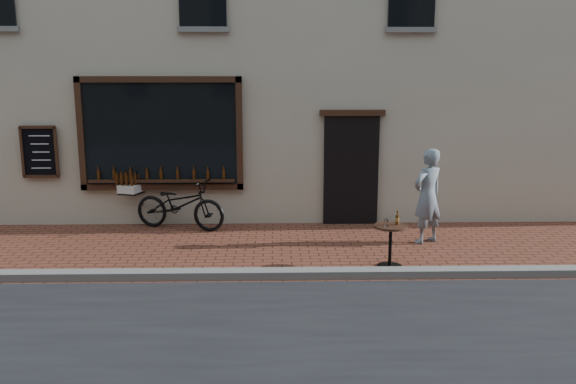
{
  "coord_description": "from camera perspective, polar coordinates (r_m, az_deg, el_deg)",
  "views": [
    {
      "loc": [
        0.36,
        -7.72,
        2.82
      ],
      "look_at": [
        0.57,
        1.2,
        1.1
      ],
      "focal_mm": 35.0,
      "sensor_mm": 36.0,
      "label": 1
    }
  ],
  "objects": [
    {
      "name": "pedestrian",
      "position": [
        10.32,
        13.99,
        -0.41
      ],
      "size": [
        0.74,
        0.67,
        1.71
      ],
      "primitive_type": "imported",
      "rotation": [
        0.0,
        0.0,
        3.69
      ],
      "color": "slate",
      "rests_on": "ground"
    },
    {
      "name": "cargo_bicycle",
      "position": [
        11.24,
        -11.11,
        -1.18
      ],
      "size": [
        2.28,
        1.24,
        1.06
      ],
      "rotation": [
        0.0,
        0.0,
        1.26
      ],
      "color": "black",
      "rests_on": "ground"
    },
    {
      "name": "kerb",
      "position": [
        8.4,
        -3.78,
        -8.3
      ],
      "size": [
        90.0,
        0.25,
        0.12
      ],
      "primitive_type": "cube",
      "color": "slate",
      "rests_on": "ground"
    },
    {
      "name": "bistro_table",
      "position": [
        8.88,
        10.39,
        -4.55
      ],
      "size": [
        0.52,
        0.52,
        0.9
      ],
      "color": "black",
      "rests_on": "ground"
    },
    {
      "name": "ground",
      "position": [
        8.23,
        -3.83,
        -9.16
      ],
      "size": [
        90.0,
        90.0,
        0.0
      ],
      "primitive_type": "plane",
      "color": "brown",
      "rests_on": "ground"
    }
  ]
}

